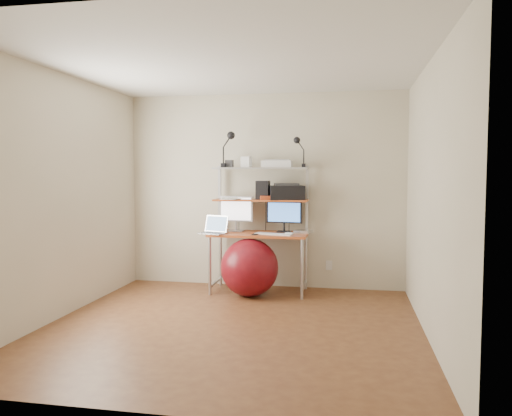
{
  "coord_description": "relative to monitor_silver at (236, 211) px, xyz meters",
  "views": [
    {
      "loc": [
        1.09,
        -4.6,
        1.48
      ],
      "look_at": [
        0.02,
        1.15,
        1.07
      ],
      "focal_mm": 35.0,
      "sensor_mm": 36.0,
      "label": 1
    }
  ],
  "objects": [
    {
      "name": "monitor_silver",
      "position": [
        0.0,
        0.0,
        0.0
      ],
      "size": [
        0.44,
        0.16,
        0.48
      ],
      "rotation": [
        0.0,
        0.0,
        -0.05
      ],
      "color": "#A6A7AB",
      "rests_on": "desktop"
    },
    {
      "name": "scanner",
      "position": [
        0.52,
        0.01,
        0.6
      ],
      "size": [
        0.37,
        0.25,
        0.1
      ],
      "rotation": [
        0.0,
        0.0,
        0.01
      ],
      "color": "silver",
      "rests_on": "top_shelf"
    },
    {
      "name": "paper_stack",
      "position": [
        -0.07,
        -0.0,
        0.16
      ],
      "size": [
        0.34,
        0.41,
        0.02
      ],
      "color": "white",
      "rests_on": "mid_shelf"
    },
    {
      "name": "room",
      "position": [
        0.32,
        -1.56,
        0.25
      ],
      "size": [
        3.6,
        3.6,
        3.6
      ],
      "color": "brown",
      "rests_on": "ground"
    },
    {
      "name": "phone",
      "position": [
        0.3,
        -0.3,
        -0.25
      ],
      "size": [
        0.07,
        0.12,
        0.01
      ],
      "primitive_type": "cube",
      "rotation": [
        0.0,
        0.0,
        -0.08
      ],
      "color": "black",
      "rests_on": "desktop"
    },
    {
      "name": "mouse",
      "position": [
        0.71,
        -0.24,
        -0.24
      ],
      "size": [
        0.1,
        0.08,
        0.03
      ],
      "primitive_type": "cube",
      "rotation": [
        0.0,
        0.0,
        -0.24
      ],
      "color": "silver",
      "rests_on": "desktop"
    },
    {
      "name": "monitor_black",
      "position": [
        0.61,
        0.02,
        -0.03
      ],
      "size": [
        0.45,
        0.14,
        0.45
      ],
      "rotation": [
        0.0,
        0.0,
        -0.09
      ],
      "color": "black",
      "rests_on": "desktop"
    },
    {
      "name": "laptop",
      "position": [
        -0.21,
        -0.27,
        -0.21
      ],
      "size": [
        0.38,
        0.34,
        0.28
      ],
      "rotation": [
        0.0,
        0.0,
        -0.31
      ],
      "color": "#BABBBF",
      "rests_on": "desktop"
    },
    {
      "name": "box_grey",
      "position": [
        -0.09,
        0.01,
        0.6
      ],
      "size": [
        0.1,
        0.1,
        0.09
      ],
      "primitive_type": "cube",
      "rotation": [
        0.0,
        0.0,
        0.03
      ],
      "color": "#303033",
      "rests_on": "top_shelf"
    },
    {
      "name": "mac_mini",
      "position": [
        0.86,
        -0.05,
        -0.24
      ],
      "size": [
        0.23,
        0.23,
        0.04
      ],
      "primitive_type": "cube",
      "rotation": [
        0.0,
        0.0,
        -0.26
      ],
      "color": "#BABBBF",
      "rests_on": "desktop"
    },
    {
      "name": "box_white",
      "position": [
        0.14,
        -0.01,
        0.62
      ],
      "size": [
        0.13,
        0.11,
        0.13
      ],
      "primitive_type": "cube",
      "rotation": [
        0.0,
        0.0,
        -0.17
      ],
      "color": "silver",
      "rests_on": "top_shelf"
    },
    {
      "name": "clip_lamp_right",
      "position": [
        0.79,
        -0.05,
        0.82
      ],
      "size": [
        0.15,
        0.08,
        0.37
      ],
      "color": "black",
      "rests_on": "top_shelf"
    },
    {
      "name": "keyboard",
      "position": [
        0.52,
        -0.26,
        -0.25
      ],
      "size": [
        0.48,
        0.23,
        0.01
      ],
      "primitive_type": "cube",
      "rotation": [
        0.0,
        0.0,
        -0.23
      ],
      "color": "silver",
      "rests_on": "desktop"
    },
    {
      "name": "nas_cube",
      "position": [
        0.35,
        -0.02,
        0.27
      ],
      "size": [
        0.16,
        0.16,
        0.23
      ],
      "primitive_type": "cube",
      "rotation": [
        0.0,
        0.0,
        -0.03
      ],
      "color": "black",
      "rests_on": "mid_shelf"
    },
    {
      "name": "printer",
      "position": [
        0.65,
        0.0,
        0.25
      ],
      "size": [
        0.48,
        0.39,
        0.2
      ],
      "rotation": [
        0.0,
        0.0,
        0.26
      ],
      "color": "black",
      "rests_on": "mid_shelf"
    },
    {
      "name": "computer_desk",
      "position": [
        0.32,
        -0.06,
        -0.04
      ],
      "size": [
        1.2,
        0.6,
        1.57
      ],
      "color": "#B85A23",
      "rests_on": "ground"
    },
    {
      "name": "wall_outlet",
      "position": [
        1.17,
        0.22,
        -0.7
      ],
      "size": [
        0.08,
        0.01,
        0.12
      ],
      "primitive_type": "cube",
      "color": "silver",
      "rests_on": "room"
    },
    {
      "name": "exercise_ball",
      "position": [
        0.25,
        -0.36,
        -0.65
      ],
      "size": [
        0.7,
        0.7,
        0.7
      ],
      "primitive_type": "sphere",
      "color": "maroon",
      "rests_on": "floor"
    },
    {
      "name": "red_box",
      "position": [
        0.41,
        -0.07,
        0.18
      ],
      "size": [
        0.2,
        0.16,
        0.05
      ],
      "primitive_type": "cube",
      "rotation": [
        0.0,
        0.0,
        0.3
      ],
      "color": "#B4411C",
      "rests_on": "mid_shelf"
    },
    {
      "name": "clip_lamp_left",
      "position": [
        -0.07,
        -0.05,
        0.88
      ],
      "size": [
        0.18,
        0.1,
        0.45
      ],
      "color": "black",
      "rests_on": "top_shelf"
    }
  ]
}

